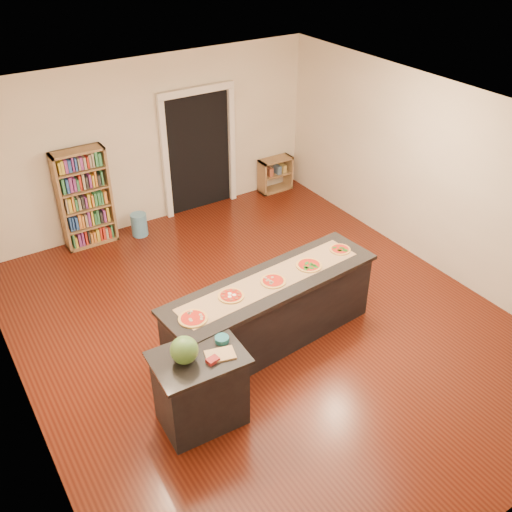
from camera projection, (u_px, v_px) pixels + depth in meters
room at (265, 236)px, 6.88m from camera, size 6.00×7.00×2.80m
doorway at (198, 145)px, 9.85m from camera, size 1.40×0.09×2.21m
kitchen_island at (271, 312)px, 7.13m from camera, size 2.87×0.78×0.95m
side_counter at (201, 389)px, 6.04m from camera, size 0.94×0.69×0.93m
bookshelf at (85, 199)px, 8.99m from camera, size 0.81×0.29×1.63m
low_shelf at (275, 174)px, 10.90m from camera, size 0.65×0.28×0.65m
waste_bin at (139, 225)px, 9.54m from camera, size 0.27×0.27×0.39m
kraft_paper at (271, 280)px, 6.88m from camera, size 2.52×0.66×0.00m
watermelon at (184, 350)px, 5.65m from camera, size 0.29×0.29×0.29m
cutting_board at (220, 355)px, 5.79m from camera, size 0.34×0.27×0.02m
package_red at (213, 360)px, 5.71m from camera, size 0.14×0.11×0.04m
package_teal at (222, 339)px, 5.96m from camera, size 0.15×0.15×0.06m
pizza_a at (193, 318)px, 6.26m from camera, size 0.31×0.31×0.02m
pizza_b at (231, 296)px, 6.60m from camera, size 0.32×0.32×0.02m
pizza_c at (273, 281)px, 6.85m from camera, size 0.32×0.32×0.02m
pizza_d at (309, 265)px, 7.14m from camera, size 0.32×0.32×0.02m
pizza_e at (340, 249)px, 7.45m from camera, size 0.26×0.26×0.02m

